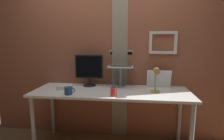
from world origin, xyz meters
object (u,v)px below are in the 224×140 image
at_px(monitor, 89,68).
at_px(laptop, 121,62).
at_px(desk_lamp, 156,78).
at_px(coffee_mug, 69,91).
at_px(whiteboard_panel, 159,79).
at_px(pen_cup, 113,92).

distance_m(monitor, laptop, 0.45).
relative_size(monitor, laptop, 1.27).
distance_m(desk_lamp, coffee_mug, 1.05).
distance_m(whiteboard_panel, coffee_mug, 1.20).
bearing_deg(laptop, pen_cup, -95.24).
bearing_deg(whiteboard_panel, desk_lamp, -104.36).
bearing_deg(monitor, laptop, 8.76).
height_order(monitor, coffee_mug, monitor).
xyz_separation_m(laptop, desk_lamp, (0.45, -0.33, -0.14)).
distance_m(laptop, pen_cup, 0.58).
xyz_separation_m(desk_lamp, pen_cup, (-0.49, -0.17, -0.14)).
relative_size(monitor, whiteboard_panel, 1.37).
height_order(monitor, laptop, laptop).
bearing_deg(coffee_mug, desk_lamp, 9.59).
distance_m(monitor, coffee_mug, 0.50).
bearing_deg(desk_lamp, laptop, 143.59).
xyz_separation_m(laptop, coffee_mug, (-0.58, -0.50, -0.29)).
relative_size(monitor, pen_cup, 2.72).
height_order(monitor, pen_cup, monitor).
height_order(whiteboard_panel, pen_cup, whiteboard_panel).
xyz_separation_m(monitor, whiteboard_panel, (0.96, 0.03, -0.13)).
bearing_deg(desk_lamp, whiteboard_panel, 75.64).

